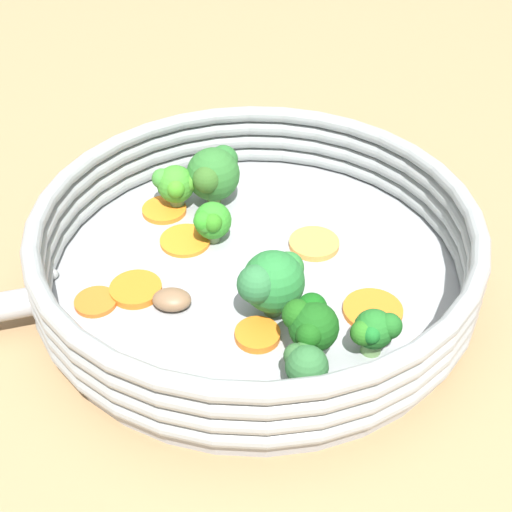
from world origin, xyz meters
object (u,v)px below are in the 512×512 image
broccoli_floret_1 (311,324)px  broccoli_floret_3 (213,174)px  broccoli_floret_0 (374,330)px  broccoli_floret_5 (175,185)px  broccoli_floret_2 (305,365)px  carrot_slice_0 (257,335)px  carrot_slice_6 (96,302)px  broccoli_floret_6 (272,281)px  broccoli_floret_4 (211,221)px  carrot_slice_5 (314,244)px  mushroom_piece_0 (172,300)px  skillet (256,276)px  carrot_slice_4 (136,289)px  carrot_slice_2 (185,240)px  carrot_slice_3 (164,210)px  carrot_slice_1 (373,310)px

broccoli_floret_1 → broccoli_floret_3: bearing=-149.2°
broccoli_floret_0 → broccoli_floret_3: broccoli_floret_3 is taller
broccoli_floret_0 → broccoli_floret_5: (-0.15, -0.18, 0.00)m
broccoli_floret_2 → broccoli_floret_5: 0.23m
carrot_slice_0 → carrot_slice_6: size_ratio=1.02×
broccoli_floret_2 → broccoli_floret_6: broccoli_floret_6 is taller
broccoli_floret_0 → broccoli_floret_4: (-0.11, -0.14, -0.00)m
carrot_slice_5 → broccoli_floret_0: 0.13m
broccoli_floret_0 → mushroom_piece_0: (-0.02, -0.15, -0.01)m
carrot_slice_0 → broccoli_floret_5: broccoli_floret_5 is taller
skillet → broccoli_floret_4: (-0.03, -0.04, 0.03)m
carrot_slice_0 → broccoli_floret_2: 0.06m
skillet → mushroom_piece_0: mushroom_piece_0 is taller
carrot_slice_4 → broccoli_floret_1: 0.15m
broccoli_floret_3 → carrot_slice_6: bearing=-23.3°
broccoli_floret_5 → mushroom_piece_0: 0.13m
carrot_slice_2 → broccoli_floret_0: (0.10, 0.16, 0.02)m
carrot_slice_3 → broccoli_floret_2: (0.18, 0.14, 0.02)m
carrot_slice_0 → carrot_slice_5: size_ratio=0.79×
carrot_slice_5 → carrot_slice_4: bearing=-59.2°
broccoli_floret_1 → carrot_slice_4: bearing=-107.8°
carrot_slice_5 → broccoli_floret_5: broccoli_floret_5 is taller
broccoli_floret_5 → broccoli_floret_6: (0.12, 0.10, 0.01)m
carrot_slice_4 → carrot_slice_6: (0.02, -0.03, -0.00)m
carrot_slice_5 → carrot_slice_6: bearing=-58.8°
skillet → carrot_slice_3: 0.12m
carrot_slice_6 → broccoli_floret_4: (-0.09, 0.07, 0.02)m
carrot_slice_2 → carrot_slice_6: 0.10m
carrot_slice_6 → broccoli_floret_5: bearing=166.5°
carrot_slice_2 → skillet: bearing=67.7°
carrot_slice_2 → broccoli_floret_5: 0.06m
carrot_slice_6 → broccoli_floret_2: (0.06, 0.17, 0.02)m
carrot_slice_3 → carrot_slice_4: 0.11m
carrot_slice_4 → carrot_slice_1: bearing=91.8°
carrot_slice_6 → broccoli_floret_6: 0.14m
broccoli_floret_4 → carrot_slice_3: bearing=-125.1°
broccoli_floret_5 → mushroom_piece_0: (0.13, 0.03, -0.02)m
broccoli_floret_6 → broccoli_floret_3: bearing=-152.1°
mushroom_piece_0 → broccoli_floret_2: bearing=59.6°
carrot_slice_1 → broccoli_floret_3: bearing=-129.9°
carrot_slice_2 → broccoli_floret_1: 0.16m
carrot_slice_5 → broccoli_floret_2: bearing=2.8°
broccoli_floret_2 → broccoli_floret_5: (-0.19, -0.13, 0.00)m
carrot_slice_2 → carrot_slice_5: bearing=96.1°
skillet → broccoli_floret_1: size_ratio=7.04×
carrot_slice_5 → broccoli_floret_4: size_ratio=1.15×
carrot_slice_1 → carrot_slice_2: (-0.06, -0.16, -0.00)m
carrot_slice_0 → broccoli_floret_0: (0.00, 0.08, 0.02)m
broccoli_floret_0 → broccoli_floret_1: broccoli_floret_1 is taller
carrot_slice_3 → broccoli_floret_1: bearing=43.7°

